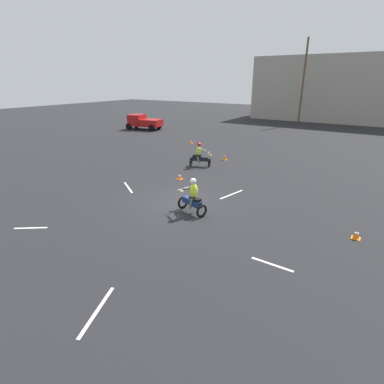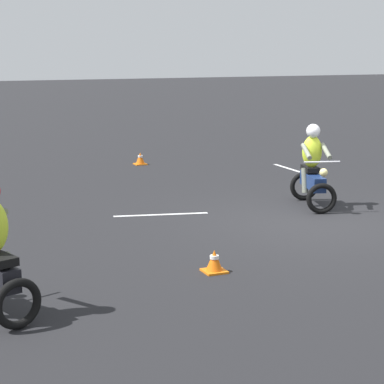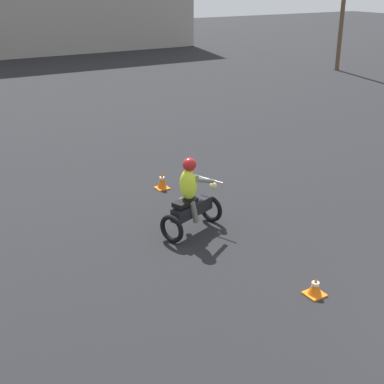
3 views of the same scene
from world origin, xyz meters
The scene contains 3 objects.
motorcycle_rider_background centered at (-2.63, 6.16, 0.73)m, with size 1.55×1.05×1.66m.
traffic_cone_near_right centered at (-1.97, 8.68, 0.21)m, with size 0.32×0.32×0.43m.
traffic_cone_mid_left centered at (-2.10, 2.99, 0.16)m, with size 0.32×0.32×0.33m.
Camera 3 is at (-7.93, -2.56, 5.03)m, focal length 50.00 mm.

